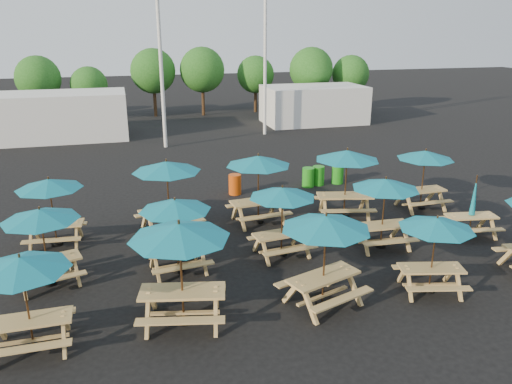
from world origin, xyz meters
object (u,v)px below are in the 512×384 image
object	(u,v)px
picnic_unit_5	(167,171)
waste_bin_2	(318,176)
picnic_unit_1	(41,219)
picnic_unit_4	(175,209)
picnic_unit_8	(258,164)
picnic_unit_2	(49,188)
picnic_unit_9	(436,228)
picnic_unit_13	(472,211)
picnic_unit_6	(326,228)
picnic_unit_10	(385,188)
picnic_unit_3	(179,237)
waste_bin_3	(338,174)
picnic_unit_14	(425,158)
picnic_unit_0	(21,269)
waste_bin_0	(235,184)
picnic_unit_7	(282,196)
waste_bin_1	(308,177)

from	to	relation	value
picnic_unit_5	waste_bin_2	distance (m)	7.87
picnic_unit_1	picnic_unit_4	xyz separation A→B (m)	(3.42, -0.15, -0.01)
picnic_unit_8	picnic_unit_2	bearing A→B (deg)	175.35
picnic_unit_9	picnic_unit_13	xyz separation A→B (m)	(3.45, 2.93, -0.95)
picnic_unit_6	picnic_unit_5	bearing A→B (deg)	100.02
picnic_unit_5	picnic_unit_10	bearing A→B (deg)	-40.98
picnic_unit_3	waste_bin_3	size ratio (longest dim) A/B	3.27
picnic_unit_4	picnic_unit_14	bearing A→B (deg)	9.01
picnic_unit_8	picnic_unit_13	xyz separation A→B (m)	(6.47, -2.91, -1.27)
picnic_unit_0	picnic_unit_1	xyz separation A→B (m)	(0.00, 2.90, -0.01)
picnic_unit_1	picnic_unit_13	bearing A→B (deg)	-15.88
picnic_unit_14	waste_bin_0	distance (m)	7.48
picnic_unit_8	waste_bin_3	distance (m)	6.08
picnic_unit_3	picnic_unit_9	xyz separation A→B (m)	(6.36, -0.24, -0.37)
waste_bin_0	waste_bin_3	bearing A→B (deg)	3.63
waste_bin_3	picnic_unit_4	bearing A→B (deg)	-139.71
picnic_unit_6	picnic_unit_9	xyz separation A→B (m)	(2.93, -0.14, -0.26)
picnic_unit_0	picnic_unit_1	size ratio (longest dim) A/B	0.89
picnic_unit_2	waste_bin_0	xyz separation A→B (m)	(6.58, 3.48, -1.49)
picnic_unit_2	picnic_unit_7	size ratio (longest dim) A/B	1.00
picnic_unit_1	picnic_unit_10	xyz separation A→B (m)	(9.75, -0.12, 0.06)
picnic_unit_14	waste_bin_0	world-z (taller)	picnic_unit_14
picnic_unit_7	picnic_unit_8	bearing A→B (deg)	82.21
picnic_unit_2	waste_bin_2	xyz separation A→B (m)	(10.37, 3.78, -1.49)
picnic_unit_7	picnic_unit_10	size ratio (longest dim) A/B	0.98
waste_bin_3	picnic_unit_2	bearing A→B (deg)	-161.47
picnic_unit_4	picnic_unit_13	xyz separation A→B (m)	(9.63, 0.11, -1.02)
picnic_unit_3	picnic_unit_7	world-z (taller)	picnic_unit_3
picnic_unit_2	picnic_unit_3	bearing A→B (deg)	-53.40
picnic_unit_4	waste_bin_3	xyz separation A→B (m)	(7.77, 6.59, -1.46)
picnic_unit_1	picnic_unit_14	world-z (taller)	picnic_unit_14
picnic_unit_6	waste_bin_0	xyz separation A→B (m)	(-0.18, 8.98, -1.64)
picnic_unit_1	picnic_unit_9	world-z (taller)	picnic_unit_1
waste_bin_3	picnic_unit_14	bearing A→B (deg)	-65.75
picnic_unit_2	waste_bin_0	bearing A→B (deg)	32.86
picnic_unit_1	picnic_unit_7	size ratio (longest dim) A/B	1.11
picnic_unit_8	picnic_unit_0	bearing A→B (deg)	-145.17
picnic_unit_0	picnic_unit_7	world-z (taller)	picnic_unit_0
picnic_unit_9	waste_bin_1	bearing A→B (deg)	102.53
picnic_unit_0	waste_bin_0	size ratio (longest dim) A/B	2.63
picnic_unit_2	waste_bin_3	bearing A→B (deg)	23.49
picnic_unit_9	waste_bin_1	size ratio (longest dim) A/B	2.75
picnic_unit_6	picnic_unit_10	world-z (taller)	picnic_unit_6
picnic_unit_1	picnic_unit_10	world-z (taller)	picnic_unit_10
picnic_unit_7	picnic_unit_14	distance (m)	6.84
picnic_unit_5	waste_bin_2	xyz separation A→B (m)	(6.79, 3.58, -1.72)
picnic_unit_5	picnic_unit_13	size ratio (longest dim) A/B	1.34
picnic_unit_2	picnic_unit_10	world-z (taller)	picnic_unit_10
picnic_unit_1	picnic_unit_6	size ratio (longest dim) A/B	0.89
picnic_unit_6	picnic_unit_14	world-z (taller)	picnic_unit_6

